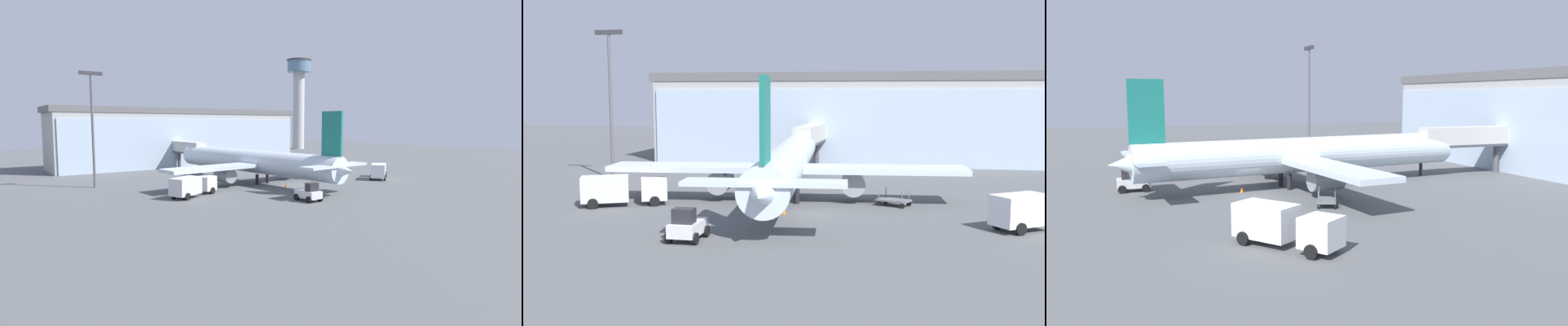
# 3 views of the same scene
# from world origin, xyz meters

# --- Properties ---
(ground) EXTENTS (240.00, 240.00, 0.00)m
(ground) POSITION_xyz_m (0.00, 0.00, 0.00)
(ground) COLOR #545659
(terminal_building) EXTENTS (56.76, 13.72, 12.77)m
(terminal_building) POSITION_xyz_m (0.00, 39.90, 6.39)
(terminal_building) COLOR #A5A5A5
(terminal_building) RESTS_ON ground
(jet_bridge) EXTENTS (2.50, 12.32, 5.82)m
(jet_bridge) POSITION_xyz_m (-4.00, 28.12, 4.44)
(jet_bridge) COLOR beige
(jet_bridge) RESTS_ON ground
(apron_light_mast) EXTENTS (3.20, 0.40, 16.92)m
(apron_light_mast) POSITION_xyz_m (-25.06, 15.47, 10.17)
(apron_light_mast) COLOR #59595E
(apron_light_mast) RESTS_ON ground
(airplane) EXTENTS (32.64, 39.64, 11.04)m
(airplane) POSITION_xyz_m (-2.86, 6.32, 3.35)
(airplane) COLOR silver
(airplane) RESTS_ON ground
(catering_truck) EXTENTS (7.54, 5.10, 2.65)m
(catering_truck) POSITION_xyz_m (-16.58, 0.36, 1.47)
(catering_truck) COLOR silver
(catering_truck) RESTS_ON ground
(fuel_truck) EXTENTS (7.21, 6.05, 2.65)m
(fuel_truck) POSITION_xyz_m (17.21, -2.48, 1.47)
(fuel_truck) COLOR silver
(fuel_truck) RESTS_ON ground
(baggage_cart) EXTENTS (3.21, 2.61, 1.50)m
(baggage_cart) POSITION_xyz_m (7.00, 4.87, 0.50)
(baggage_cart) COLOR slate
(baggage_cart) RESTS_ON ground
(pushback_tug) EXTENTS (2.16, 3.20, 2.30)m
(pushback_tug) POSITION_xyz_m (-6.37, -10.71, 0.97)
(pushback_tug) COLOR silver
(pushback_tug) RESTS_ON ground
(safety_cone_nose) EXTENTS (0.36, 0.36, 0.55)m
(safety_cone_nose) POSITION_xyz_m (-1.74, -0.59, 0.28)
(safety_cone_nose) COLOR orange
(safety_cone_nose) RESTS_ON ground
(safety_cone_wingtip) EXTENTS (0.36, 0.36, 0.55)m
(safety_cone_wingtip) POSITION_xyz_m (-15.95, 7.34, 0.28)
(safety_cone_wingtip) COLOR orange
(safety_cone_wingtip) RESTS_ON ground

